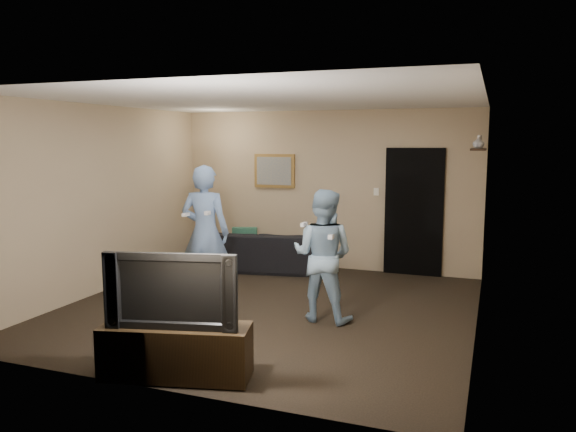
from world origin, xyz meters
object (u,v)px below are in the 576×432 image
at_px(sofa, 261,251).
at_px(wii_player_right, 323,255).
at_px(television, 174,288).
at_px(wii_player_left, 205,232).
at_px(tv_console, 176,351).

distance_m(sofa, wii_player_right, 2.78).
bearing_deg(sofa, television, 92.93).
bearing_deg(wii_player_left, tv_console, -67.32).
xyz_separation_m(wii_player_left, wii_player_right, (1.73, -0.32, -0.12)).
bearing_deg(wii_player_right, tv_console, -109.84).
xyz_separation_m(sofa, tv_console, (0.97, -4.20, -0.06)).
distance_m(tv_console, television, 0.57).
bearing_deg(television, sofa, 89.11).
bearing_deg(wii_player_right, television, -109.84).
relative_size(tv_console, wii_player_left, 0.74).
height_order(tv_console, wii_player_left, wii_player_left).
relative_size(sofa, wii_player_right, 1.39).
height_order(tv_console, wii_player_right, wii_player_right).
distance_m(sofa, tv_console, 4.31).
xyz_separation_m(tv_console, wii_player_left, (-0.99, 2.37, 0.65)).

